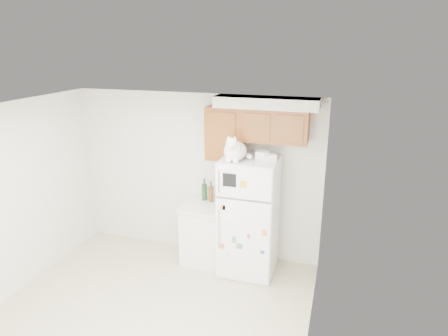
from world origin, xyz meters
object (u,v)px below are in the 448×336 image
at_px(refrigerator, 249,216).
at_px(cat, 235,150).
at_px(storage_box_front, 270,157).
at_px(bottle_amber, 211,192).
at_px(base_counter, 205,232).
at_px(storage_box_back, 263,155).
at_px(bottle_green, 204,189).

bearing_deg(refrigerator, cat, -137.74).
xyz_separation_m(storage_box_front, bottle_amber, (-0.91, 0.23, -0.67)).
height_order(base_counter, bottle_amber, bottle_amber).
bearing_deg(cat, base_counter, 156.08).
distance_m(storage_box_back, storage_box_front, 0.14).
distance_m(refrigerator, storage_box_front, 0.94).
relative_size(base_counter, bottle_amber, 2.88).
xyz_separation_m(cat, storage_box_front, (0.45, 0.13, -0.10)).
distance_m(refrigerator, cat, 1.02).
distance_m(refrigerator, base_counter, 0.79).
xyz_separation_m(cat, storage_box_back, (0.34, 0.20, -0.09)).
relative_size(base_counter, bottle_green, 2.71).
xyz_separation_m(storage_box_back, bottle_green, (-0.91, 0.19, -0.66)).
xyz_separation_m(refrigerator, bottle_amber, (-0.63, 0.20, 0.23)).
height_order(storage_box_back, bottle_amber, storage_box_back).
bearing_deg(storage_box_front, refrigerator, 150.66).
relative_size(cat, bottle_green, 1.57).
bearing_deg(cat, refrigerator, 42.26).
bearing_deg(refrigerator, storage_box_back, 15.21).
bearing_deg(storage_box_back, storage_box_front, -33.56).
bearing_deg(refrigerator, bottle_amber, 162.54).
bearing_deg(storage_box_front, storage_box_back, 123.51).
relative_size(bottle_green, bottle_amber, 1.06).
distance_m(refrigerator, bottle_amber, 0.70).
distance_m(storage_box_front, bottle_amber, 1.15).
height_order(base_counter, bottle_green, bottle_green).
height_order(base_counter, cat, cat).
xyz_separation_m(base_counter, bottle_amber, (0.06, 0.12, 0.62)).
xyz_separation_m(storage_box_back, bottle_amber, (-0.79, 0.15, -0.67)).
bearing_deg(base_counter, refrigerator, -6.09).
bearing_deg(storage_box_back, refrigerator, -165.28).
relative_size(refrigerator, bottle_amber, 5.32).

